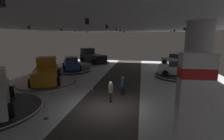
{
  "coord_description": "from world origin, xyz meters",
  "views": [
    {
      "loc": [
        2.22,
        -10.21,
        4.78
      ],
      "look_at": [
        -0.68,
        5.76,
        1.4
      ],
      "focal_mm": 26.37,
      "sensor_mm": 36.0,
      "label": 1
    }
  ],
  "objects_px": {
    "display_platform_deep_right": "(176,65)",
    "display_car_far_right": "(177,68)",
    "visitor_walking_far": "(123,85)",
    "pickup_truck_mid_left": "(46,72)",
    "brand_sign_pylon": "(192,110)",
    "column_right": "(195,76)",
    "visitor_walking_near": "(111,90)",
    "display_platform_far_right": "(177,76)",
    "display_car_far_left": "(71,64)",
    "display_platform_mid_left": "(47,83)",
    "pickup_truck_deep_left": "(92,57)",
    "display_car_deep_right": "(176,60)",
    "display_platform_far_left": "(72,70)",
    "display_platform_deep_left": "(93,63)"
  },
  "relations": [
    {
      "from": "display_car_far_left",
      "to": "display_platform_far_right",
      "type": "bearing_deg",
      "value": -3.68
    },
    {
      "from": "pickup_truck_mid_left",
      "to": "display_car_deep_right",
      "type": "bearing_deg",
      "value": 39.11
    },
    {
      "from": "brand_sign_pylon",
      "to": "display_platform_deep_right",
      "type": "bearing_deg",
      "value": 80.59
    },
    {
      "from": "display_platform_mid_left",
      "to": "visitor_walking_far",
      "type": "xyz_separation_m",
      "value": [
        7.93,
        -1.85,
        0.76
      ]
    },
    {
      "from": "display_platform_far_right",
      "to": "display_platform_mid_left",
      "type": "bearing_deg",
      "value": -158.73
    },
    {
      "from": "display_platform_far_left",
      "to": "pickup_truck_deep_left",
      "type": "bearing_deg",
      "value": 80.5
    },
    {
      "from": "pickup_truck_deep_left",
      "to": "display_car_far_left",
      "type": "relative_size",
      "value": 1.18
    },
    {
      "from": "display_platform_far_right",
      "to": "display_car_far_right",
      "type": "bearing_deg",
      "value": 178.09
    },
    {
      "from": "display_car_far_right",
      "to": "display_platform_far_right",
      "type": "bearing_deg",
      "value": -1.91
    },
    {
      "from": "column_right",
      "to": "display_platform_deep_right",
      "type": "relative_size",
      "value": 1.14
    },
    {
      "from": "display_platform_far_left",
      "to": "display_platform_far_right",
      "type": "height_order",
      "value": "display_platform_far_left"
    },
    {
      "from": "column_right",
      "to": "pickup_truck_deep_left",
      "type": "distance_m",
      "value": 21.31
    },
    {
      "from": "pickup_truck_mid_left",
      "to": "visitor_walking_near",
      "type": "bearing_deg",
      "value": -26.91
    },
    {
      "from": "visitor_walking_far",
      "to": "pickup_truck_mid_left",
      "type": "bearing_deg",
      "value": 165.19
    },
    {
      "from": "pickup_truck_deep_left",
      "to": "visitor_walking_far",
      "type": "relative_size",
      "value": 3.39
    },
    {
      "from": "column_right",
      "to": "display_car_deep_right",
      "type": "relative_size",
      "value": 1.27
    },
    {
      "from": "brand_sign_pylon",
      "to": "pickup_truck_deep_left",
      "type": "height_order",
      "value": "brand_sign_pylon"
    },
    {
      "from": "column_right",
      "to": "display_car_far_left",
      "type": "distance_m",
      "value": 17.1
    },
    {
      "from": "display_platform_far_left",
      "to": "visitor_walking_near",
      "type": "height_order",
      "value": "visitor_walking_near"
    },
    {
      "from": "brand_sign_pylon",
      "to": "display_car_far_left",
      "type": "height_order",
      "value": "brand_sign_pylon"
    },
    {
      "from": "brand_sign_pylon",
      "to": "visitor_walking_near",
      "type": "relative_size",
      "value": 2.67
    },
    {
      "from": "column_right",
      "to": "display_platform_far_left",
      "type": "height_order",
      "value": "column_right"
    },
    {
      "from": "display_car_far_left",
      "to": "pickup_truck_mid_left",
      "type": "bearing_deg",
      "value": -90.95
    },
    {
      "from": "display_car_far_left",
      "to": "display_car_far_right",
      "type": "distance_m",
      "value": 13.58
    },
    {
      "from": "display_platform_deep_right",
      "to": "display_platform_mid_left",
      "type": "bearing_deg",
      "value": -139.86
    },
    {
      "from": "brand_sign_pylon",
      "to": "pickup_truck_deep_left",
      "type": "distance_m",
      "value": 23.43
    },
    {
      "from": "pickup_truck_deep_left",
      "to": "pickup_truck_mid_left",
      "type": "distance_m",
      "value": 12.11
    },
    {
      "from": "display_car_far_left",
      "to": "display_platform_far_left",
      "type": "bearing_deg",
      "value": 118.99
    },
    {
      "from": "brand_sign_pylon",
      "to": "visitor_walking_far",
      "type": "bearing_deg",
      "value": 115.67
    },
    {
      "from": "display_platform_deep_right",
      "to": "display_car_far_left",
      "type": "relative_size",
      "value": 1.06
    },
    {
      "from": "brand_sign_pylon",
      "to": "column_right",
      "type": "bearing_deg",
      "value": 73.1
    },
    {
      "from": "display_platform_mid_left",
      "to": "display_platform_far_left",
      "type": "relative_size",
      "value": 1.1
    },
    {
      "from": "column_right",
      "to": "display_car_far_left",
      "type": "xyz_separation_m",
      "value": [
        -12.16,
        11.9,
        -1.67
      ]
    },
    {
      "from": "visitor_walking_near",
      "to": "visitor_walking_far",
      "type": "height_order",
      "value": "same"
    },
    {
      "from": "display_platform_deep_right",
      "to": "display_car_far_right",
      "type": "bearing_deg",
      "value": -99.67
    },
    {
      "from": "display_car_far_left",
      "to": "column_right",
      "type": "bearing_deg",
      "value": -44.38
    },
    {
      "from": "column_right",
      "to": "brand_sign_pylon",
      "type": "bearing_deg",
      "value": -106.9
    },
    {
      "from": "visitor_walking_far",
      "to": "display_platform_mid_left",
      "type": "bearing_deg",
      "value": 166.87
    },
    {
      "from": "display_platform_mid_left",
      "to": "display_car_far_right",
      "type": "bearing_deg",
      "value": 21.32
    },
    {
      "from": "column_right",
      "to": "display_platform_mid_left",
      "type": "distance_m",
      "value": 13.67
    },
    {
      "from": "column_right",
      "to": "display_platform_mid_left",
      "type": "bearing_deg",
      "value": 154.56
    },
    {
      "from": "pickup_truck_mid_left",
      "to": "visitor_walking_far",
      "type": "relative_size",
      "value": 3.57
    },
    {
      "from": "display_platform_deep_right",
      "to": "display_platform_mid_left",
      "type": "height_order",
      "value": "display_platform_deep_right"
    },
    {
      "from": "pickup_truck_deep_left",
      "to": "display_platform_far_right",
      "type": "height_order",
      "value": "pickup_truck_deep_left"
    },
    {
      "from": "display_platform_deep_left",
      "to": "pickup_truck_deep_left",
      "type": "relative_size",
      "value": 1.05
    },
    {
      "from": "pickup_truck_mid_left",
      "to": "display_platform_far_left",
      "type": "height_order",
      "value": "pickup_truck_mid_left"
    },
    {
      "from": "display_platform_deep_left",
      "to": "visitor_walking_near",
      "type": "relative_size",
      "value": 3.57
    },
    {
      "from": "display_platform_deep_left",
      "to": "display_car_far_left",
      "type": "height_order",
      "value": "display_car_far_left"
    },
    {
      "from": "display_platform_deep_left",
      "to": "display_car_far_right",
      "type": "bearing_deg",
      "value": -29.17
    },
    {
      "from": "pickup_truck_mid_left",
      "to": "display_car_far_right",
      "type": "bearing_deg",
      "value": 20.06
    }
  ]
}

